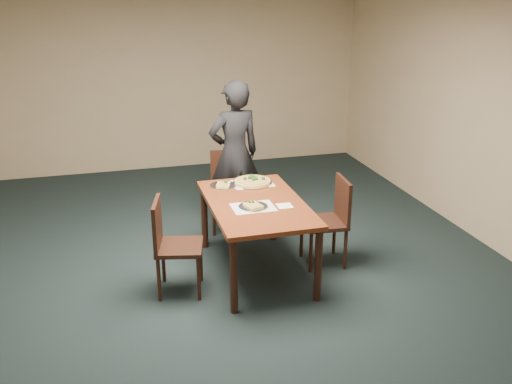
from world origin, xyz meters
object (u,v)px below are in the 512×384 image
object	(u,v)px
chair_far	(229,186)
dining_table	(256,211)
chair_right	(331,216)
diner	(234,154)
pizza_pan	(253,181)
chair_left	(170,241)
slice_plate_far	(223,185)
slice_plate_near	(253,206)

from	to	relation	value
chair_far	dining_table	bearing A→B (deg)	-78.05
chair_right	diner	distance (m)	1.51
pizza_pan	diner	bearing A→B (deg)	91.22
chair_far	chair_left	distance (m)	1.60
chair_far	pizza_pan	distance (m)	0.70
chair_far	pizza_pan	bearing A→B (deg)	-68.24
pizza_pan	slice_plate_far	distance (m)	0.32
chair_left	dining_table	bearing A→B (deg)	-65.97
chair_left	chair_right	size ratio (longest dim) A/B	1.00
chair_right	diner	size ratio (longest dim) A/B	0.53
dining_table	diner	size ratio (longest dim) A/B	0.87
diner	slice_plate_far	world-z (taller)	diner
dining_table	chair_far	world-z (taller)	chair_far
dining_table	slice_plate_near	bearing A→B (deg)	-115.93
dining_table	chair_left	world-z (taller)	chair_left
slice_plate_near	pizza_pan	bearing A→B (deg)	75.33
chair_left	pizza_pan	world-z (taller)	chair_left
dining_table	slice_plate_far	bearing A→B (deg)	111.33
chair_right	slice_plate_near	bearing A→B (deg)	-77.18
slice_plate_near	slice_plate_far	bearing A→B (deg)	102.15
chair_right	diner	xyz separation A→B (m)	(-0.70, 1.30, 0.35)
dining_table	pizza_pan	bearing A→B (deg)	78.36
diner	slice_plate_near	size ratio (longest dim) A/B	6.15
dining_table	diner	bearing A→B (deg)	85.84
slice_plate_near	slice_plate_far	distance (m)	0.68
pizza_pan	slice_plate_near	world-z (taller)	pizza_pan
pizza_pan	slice_plate_near	distance (m)	0.69
chair_left	slice_plate_far	distance (m)	0.99
diner	dining_table	bearing A→B (deg)	75.79
dining_table	diner	world-z (taller)	diner
chair_far	diner	xyz separation A→B (m)	(0.10, 0.11, 0.35)
pizza_pan	slice_plate_near	bearing A→B (deg)	-104.67
chair_left	pizza_pan	size ratio (longest dim) A/B	2.18
chair_left	pizza_pan	xyz separation A→B (m)	(0.97, 0.70, 0.26)
chair_left	slice_plate_near	xyz separation A→B (m)	(0.80, 0.04, 0.25)
pizza_pan	slice_plate_far	size ratio (longest dim) A/B	1.49
pizza_pan	slice_plate_near	xyz separation A→B (m)	(-0.17, -0.66, -0.01)
dining_table	slice_plate_far	xyz separation A→B (m)	(-0.21, 0.53, 0.10)
pizza_pan	slice_plate_far	bearing A→B (deg)	-179.69
chair_far	chair_right	bearing A→B (deg)	-44.45
dining_table	chair_far	xyz separation A→B (m)	(-0.00, 1.18, -0.14)
chair_far	slice_plate_far	bearing A→B (deg)	-95.66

